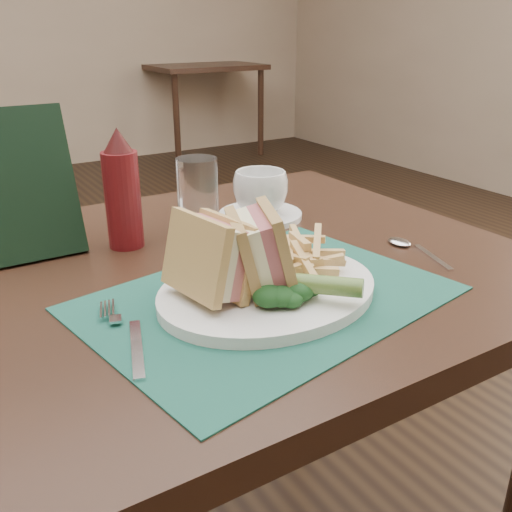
{
  "coord_description": "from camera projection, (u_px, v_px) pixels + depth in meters",
  "views": [
    {
      "loc": [
        -0.37,
        -1.19,
        1.08
      ],
      "look_at": [
        -0.0,
        -0.61,
        0.8
      ],
      "focal_mm": 40.0,
      "sensor_mm": 36.0,
      "label": 1
    }
  ],
  "objects": [
    {
      "name": "floor",
      "position": [
        137.0,
        456.0,
        1.53
      ],
      "size": [
        7.0,
        7.0,
        0.0
      ],
      "primitive_type": "plane",
      "color": "black",
      "rests_on": "ground"
    },
    {
      "name": "coffee_cup",
      "position": [
        260.0,
        192.0,
        1.02
      ],
      "size": [
        0.13,
        0.13,
        0.08
      ],
      "primitive_type": "imported",
      "rotation": [
        0.0,
        0.0,
        0.61
      ],
      "color": "white",
      "rests_on": "saucer"
    },
    {
      "name": "drinking_glass",
      "position": [
        198.0,
        198.0,
        0.92
      ],
      "size": [
        0.08,
        0.08,
        0.13
      ],
      "primitive_type": "cylinder",
      "rotation": [
        0.0,
        0.0,
        -0.18
      ],
      "color": "white",
      "rests_on": "table_main"
    },
    {
      "name": "table_bg_right",
      "position": [
        203.0,
        110.0,
        4.9
      ],
      "size": [
        0.9,
        0.75,
        0.75
      ],
      "primitive_type": null,
      "color": "black",
      "rests_on": "ground"
    },
    {
      "name": "kale_garnish",
      "position": [
        290.0,
        290.0,
        0.69
      ],
      "size": [
        0.11,
        0.08,
        0.03
      ],
      "primitive_type": null,
      "color": "#123215",
      "rests_on": "plate"
    },
    {
      "name": "saucer",
      "position": [
        260.0,
        215.0,
        1.03
      ],
      "size": [
        0.17,
        0.17,
        0.01
      ],
      "primitive_type": "cylinder",
      "rotation": [
        0.0,
        0.0,
        -0.15
      ],
      "color": "white",
      "rests_on": "table_main"
    },
    {
      "name": "sandwich_half_b",
      "position": [
        244.0,
        250.0,
        0.7
      ],
      "size": [
        0.11,
        0.13,
        0.11
      ],
      "primitive_type": null,
      "rotation": [
        0.0,
        -0.24,
        -0.38
      ],
      "color": "tan",
      "rests_on": "plate"
    },
    {
      "name": "placemat",
      "position": [
        267.0,
        298.0,
        0.73
      ],
      "size": [
        0.5,
        0.39,
        0.0
      ],
      "primitive_type": "cube",
      "rotation": [
        0.0,
        0.0,
        0.17
      ],
      "color": "#184D3E",
      "rests_on": "table_main"
    },
    {
      "name": "fork",
      "position": [
        127.0,
        333.0,
        0.64
      ],
      "size": [
        0.09,
        0.17,
        0.01
      ],
      "primitive_type": null,
      "rotation": [
        0.0,
        0.0,
        -0.32
      ],
      "color": "silver",
      "rests_on": "placemat"
    },
    {
      "name": "pickle_spear",
      "position": [
        313.0,
        284.0,
        0.68
      ],
      "size": [
        0.1,
        0.11,
        0.03
      ],
      "primitive_type": "cylinder",
      "rotation": [
        1.54,
        0.0,
        0.73
      ],
      "color": "#496928",
      "rests_on": "plate"
    },
    {
      "name": "fries_pile",
      "position": [
        298.0,
        252.0,
        0.77
      ],
      "size": [
        0.18,
        0.2,
        0.05
      ],
      "primitive_type": null,
      "color": "tan",
      "rests_on": "plate"
    },
    {
      "name": "ketchup_bottle",
      "position": [
        122.0,
        189.0,
        0.87
      ],
      "size": [
        0.07,
        0.07,
        0.19
      ],
      "primitive_type": null,
      "rotation": [
        0.0,
        0.0,
        0.22
      ],
      "color": "#590F12",
      "rests_on": "table_main"
    },
    {
      "name": "sandwich_half_a",
      "position": [
        196.0,
        261.0,
        0.67
      ],
      "size": [
        0.09,
        0.12,
        0.11
      ],
      "primitive_type": null,
      "rotation": [
        0.0,
        0.24,
        0.18
      ],
      "color": "tan",
      "rests_on": "plate"
    },
    {
      "name": "check_presenter",
      "position": [
        27.0,
        184.0,
        0.83
      ],
      "size": [
        0.14,
        0.08,
        0.22
      ],
      "primitive_type": "cube",
      "rotation": [
        -0.31,
        0.0,
        0.0
      ],
      "color": "black",
      "rests_on": "table_main"
    },
    {
      "name": "table_main",
      "position": [
        224.0,
        459.0,
        0.99
      ],
      "size": [
        0.9,
        0.75,
        0.75
      ],
      "primitive_type": null,
      "color": "black",
      "rests_on": "ground"
    },
    {
      "name": "spoon",
      "position": [
        421.0,
        250.0,
        0.87
      ],
      "size": [
        0.08,
        0.15,
        0.01
      ],
      "primitive_type": null,
      "rotation": [
        0.0,
        0.0,
        -0.31
      ],
      "color": "silver",
      "rests_on": "table_main"
    },
    {
      "name": "plate",
      "position": [
        268.0,
        290.0,
        0.73
      ],
      "size": [
        0.33,
        0.28,
        0.01
      ],
      "primitive_type": null,
      "rotation": [
        0.0,
        0.0,
        0.12
      ],
      "color": "white",
      "rests_on": "placemat"
    }
  ]
}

